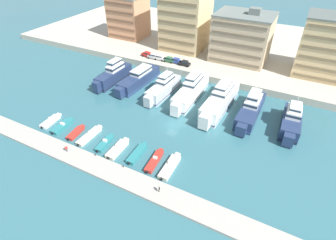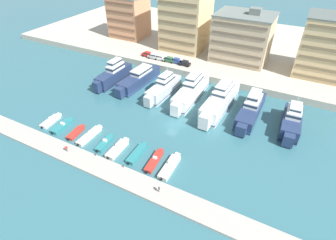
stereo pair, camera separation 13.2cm
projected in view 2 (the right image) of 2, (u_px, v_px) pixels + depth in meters
The scene contains 33 objects.
ground_plane at pixel (172, 125), 67.14m from camera, with size 400.00×400.00×0.00m, color #336670.
quay_promenade at pixel (238, 45), 110.15m from camera, with size 180.00×70.00×2.19m, color #BCB29E.
pier_dock at pixel (126, 179), 52.46m from camera, with size 120.00×4.83×0.58m, color #A8A399.
yacht_navy_far_left at pixel (114, 75), 84.47m from camera, with size 4.10×17.43×8.99m.
yacht_navy_left at pixel (139, 79), 83.45m from camera, with size 5.53×20.62×6.84m.
yacht_silver_mid_left at pixel (164, 88), 78.09m from camera, with size 4.85×17.39×8.09m.
yacht_white_center_left at pixel (191, 90), 76.32m from camera, with size 4.62×21.87×8.85m.
yacht_white_center at pixel (220, 100), 71.90m from camera, with size 5.48×22.85×8.90m.
yacht_navy_center_right at pixel (251, 109), 69.17m from camera, with size 4.64×19.82×8.22m.
yacht_navy_mid_right at pixel (292, 121), 64.78m from camera, with size 4.87×15.99×8.09m.
motorboat_white_far_left at pixel (51, 121), 68.07m from camera, with size 2.62×6.82×1.30m.
motorboat_teal_left at pixel (62, 126), 66.25m from camera, with size 2.30×7.11×1.22m.
motorboat_red_mid_left at pixel (76, 133), 64.15m from camera, with size 2.28×6.12×0.84m.
motorboat_cream_center_left at pixel (90, 135), 63.16m from camera, with size 1.87×8.30×1.36m.
motorboat_teal_center at pixel (105, 143), 61.06m from camera, with size 2.35×6.55×1.22m.
motorboat_cream_center_right at pixel (118, 149), 59.33m from camera, with size 2.26×7.51×1.44m.
motorboat_teal_mid_right at pixel (137, 153), 58.21m from camera, with size 2.08×7.43×0.86m.
motorboat_red_right at pixel (154, 161), 56.31m from camera, with size 2.21×7.66×1.27m.
motorboat_cream_far_right at pixel (170, 166), 54.90m from camera, with size 2.24×8.31×1.52m.
car_red_far_left at pixel (147, 54), 96.79m from camera, with size 4.18×2.07×1.80m.
car_silver_left at pixel (153, 56), 95.32m from camera, with size 4.15×2.03×1.80m.
car_white_mid_left at pixel (160, 57), 94.27m from camera, with size 4.10×1.92×1.80m.
car_green_center_left at pixel (169, 59), 92.93m from camera, with size 4.10×1.92×1.80m.
car_blue_center at pixel (176, 61), 92.08m from camera, with size 4.11×1.94×1.80m.
car_black_center_right at pixel (185, 63), 90.43m from camera, with size 4.10×1.92×1.80m.
apartment_block_far_left at pixel (129, 16), 110.94m from camera, with size 14.71×12.51×18.55m.
apartment_block_left at pixel (186, 17), 97.78m from camera, with size 16.07×15.75×25.33m.
apartment_block_mid_left at pixel (242, 37), 90.72m from camera, with size 19.12×15.09×17.97m.
apartment_block_center_left at pixel (330, 47), 79.88m from camera, with size 16.99×13.46×20.47m.
pedestrian_near_edge at pixel (66, 148), 57.95m from camera, with size 0.50×0.45×1.61m.
pedestrian_mid_deck at pixel (159, 188), 48.99m from camera, with size 0.38×0.56×1.59m.
bollard_west at pixel (95, 154), 57.25m from camera, with size 0.20×0.20×0.61m.
bollard_west_mid at pixel (123, 166), 54.48m from camera, with size 0.20×0.20×0.61m.
Camera 2 is at (23.72, -47.69, 40.91)m, focal length 28.00 mm.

